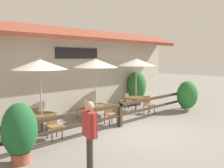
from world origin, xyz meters
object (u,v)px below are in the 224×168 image
at_px(patio_umbrella_middle, 96,63).
at_px(patio_umbrella_far, 136,62).
at_px(pedestrian, 90,127).
at_px(chair_near_wallside, 32,118).
at_px(patio_umbrella_near, 40,65).
at_px(dining_table_far, 136,100).
at_px(chair_middle_streetside, 110,113).
at_px(potted_plant_entrance_palm, 137,87).
at_px(dining_table_near, 42,118).
at_px(chair_middle_wallside, 84,108).
at_px(chair_far_wallside, 125,100).
at_px(potted_plant_corner_fern, 20,132).
at_px(chair_near_streetside, 53,125).
at_px(dining_table_middle, 96,108).
at_px(potted_plant_broad_leaf, 187,95).
at_px(chair_far_streetside, 148,104).

distance_m(patio_umbrella_middle, patio_umbrella_far, 2.84).
bearing_deg(pedestrian, chair_near_wallside, 8.86).
height_order(patio_umbrella_near, dining_table_far, patio_umbrella_near).
bearing_deg(dining_table_far, pedestrian, -149.91).
distance_m(patio_umbrella_near, pedestrian, 3.87).
xyz_separation_m(chair_near_wallside, patio_umbrella_far, (5.47, -0.69, 2.06)).
xyz_separation_m(chair_middle_streetside, potted_plant_entrance_palm, (4.19, 1.95, 0.58)).
relative_size(dining_table_near, chair_middle_wallside, 1.20).
bearing_deg(chair_near_wallside, chair_far_wallside, 166.73).
relative_size(chair_middle_wallside, chair_far_wallside, 1.00).
bearing_deg(potted_plant_corner_fern, chair_far_wallside, 20.50).
bearing_deg(pedestrian, potted_plant_corner_fern, 49.39).
relative_size(dining_table_far, potted_plant_entrance_palm, 0.52).
bearing_deg(chair_middle_streetside, potted_plant_entrance_palm, 36.62).
relative_size(patio_umbrella_middle, chair_middle_streetside, 3.19).
relative_size(dining_table_near, chair_middle_streetside, 1.20).
bearing_deg(chair_near_streetside, chair_middle_streetside, 2.83).
bearing_deg(dining_table_middle, potted_plant_broad_leaf, -20.38).
bearing_deg(pedestrian, chair_far_wallside, -36.84).
distance_m(patio_umbrella_middle, chair_middle_wallside, 2.20).
xyz_separation_m(chair_middle_streetside, chair_far_wallside, (2.70, 1.58, 0.00)).
distance_m(patio_umbrella_near, chair_middle_wallside, 3.40).
xyz_separation_m(chair_near_streetside, chair_near_wallside, (-0.04, 1.45, 0.00)).
relative_size(chair_near_wallside, dining_table_middle, 0.83).
bearing_deg(chair_near_streetside, chair_far_streetside, 4.83).
bearing_deg(potted_plant_entrance_palm, potted_plant_broad_leaf, -80.01).
bearing_deg(chair_middle_wallside, dining_table_far, 153.74).
relative_size(chair_near_streetside, chair_far_wallside, 1.00).
relative_size(dining_table_middle, chair_middle_wallside, 1.20).
bearing_deg(potted_plant_broad_leaf, potted_plant_entrance_palm, 99.99).
height_order(potted_plant_entrance_palm, pedestrian, potted_plant_entrance_palm).
xyz_separation_m(chair_near_streetside, chair_far_wallside, (5.38, 1.50, 0.00)).
bearing_deg(potted_plant_broad_leaf, chair_near_streetside, 171.58).
relative_size(chair_far_wallside, potted_plant_broad_leaf, 0.55).
height_order(chair_near_wallside, chair_far_streetside, same).
bearing_deg(patio_umbrella_near, dining_table_middle, -0.70).
height_order(potted_plant_broad_leaf, pedestrian, pedestrian).
bearing_deg(chair_middle_wallside, potted_plant_broad_leaf, 139.63).
relative_size(patio_umbrella_middle, potted_plant_broad_leaf, 1.75).
height_order(patio_umbrella_far, potted_plant_corner_fern, patio_umbrella_far).
xyz_separation_m(patio_umbrella_middle, dining_table_middle, (-0.00, -0.00, -1.95)).
distance_m(dining_table_near, potted_plant_entrance_palm, 7.01).
xyz_separation_m(chair_near_streetside, potted_plant_entrance_palm, (6.86, 1.87, 0.58)).
height_order(chair_near_wallside, chair_far_wallside, same).
relative_size(chair_middle_streetside, pedestrian, 0.49).
xyz_separation_m(patio_umbrella_far, dining_table_far, (-0.00, 0.00, -1.95)).
relative_size(dining_table_near, chair_near_wallside, 1.20).
height_order(patio_umbrella_middle, dining_table_far, patio_umbrella_middle).
bearing_deg(potted_plant_corner_fern, patio_umbrella_near, 47.93).
bearing_deg(chair_far_streetside, dining_table_near, -173.91).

